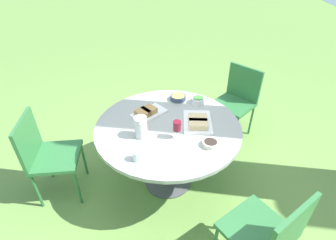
{
  "coord_description": "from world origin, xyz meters",
  "views": [
    {
      "loc": [
        1.94,
        0.06,
        2.16
      ],
      "look_at": [
        0.0,
        0.0,
        0.8
      ],
      "focal_mm": 28.0,
      "sensor_mm": 36.0,
      "label": 1
    }
  ],
  "objects_px": {
    "dining_table": "(168,134)",
    "chair_far_back": "(237,97)",
    "chair_near_left": "(46,152)",
    "chair_near_right": "(268,232)",
    "water_pitcher": "(141,127)",
    "wine_glass": "(177,126)"
  },
  "relations": [
    {
      "from": "dining_table",
      "to": "water_pitcher",
      "type": "relative_size",
      "value": 6.94
    },
    {
      "from": "chair_near_right",
      "to": "chair_far_back",
      "type": "xyz_separation_m",
      "value": [
        -1.82,
        0.13,
        0.0
      ]
    },
    {
      "from": "chair_near_left",
      "to": "chair_near_right",
      "type": "distance_m",
      "value": 1.99
    },
    {
      "from": "chair_near_left",
      "to": "water_pitcher",
      "type": "relative_size",
      "value": 4.59
    },
    {
      "from": "dining_table",
      "to": "water_pitcher",
      "type": "bearing_deg",
      "value": -53.64
    },
    {
      "from": "dining_table",
      "to": "chair_near_left",
      "type": "xyz_separation_m",
      "value": [
        0.16,
        -1.13,
        -0.11
      ]
    },
    {
      "from": "chair_near_left",
      "to": "wine_glass",
      "type": "distance_m",
      "value": 1.26
    },
    {
      "from": "water_pitcher",
      "to": "wine_glass",
      "type": "relative_size",
      "value": 1.14
    },
    {
      "from": "chair_far_back",
      "to": "water_pitcher",
      "type": "distance_m",
      "value": 1.54
    },
    {
      "from": "chair_near_left",
      "to": "chair_far_back",
      "type": "height_order",
      "value": "same"
    },
    {
      "from": "water_pitcher",
      "to": "wine_glass",
      "type": "distance_m",
      "value": 0.31
    },
    {
      "from": "chair_near_left",
      "to": "chair_near_right",
      "type": "bearing_deg",
      "value": 67.82
    },
    {
      "from": "water_pitcher",
      "to": "wine_glass",
      "type": "bearing_deg",
      "value": 88.15
    },
    {
      "from": "chair_near_left",
      "to": "water_pitcher",
      "type": "height_order",
      "value": "water_pitcher"
    },
    {
      "from": "dining_table",
      "to": "chair_far_back",
      "type": "distance_m",
      "value": 1.24
    },
    {
      "from": "wine_glass",
      "to": "water_pitcher",
      "type": "bearing_deg",
      "value": -91.85
    },
    {
      "from": "dining_table",
      "to": "chair_far_back",
      "type": "xyz_separation_m",
      "value": [
        -0.91,
        0.83,
        -0.11
      ]
    },
    {
      "from": "chair_near_right",
      "to": "water_pitcher",
      "type": "xyz_separation_m",
      "value": [
        -0.74,
        -0.93,
        0.31
      ]
    },
    {
      "from": "water_pitcher",
      "to": "wine_glass",
      "type": "xyz_separation_m",
      "value": [
        0.01,
        0.31,
        0.02
      ]
    },
    {
      "from": "chair_far_back",
      "to": "chair_near_right",
      "type": "bearing_deg",
      "value": -3.93
    },
    {
      "from": "dining_table",
      "to": "chair_far_back",
      "type": "height_order",
      "value": "chair_far_back"
    },
    {
      "from": "chair_near_left",
      "to": "wine_glass",
      "type": "relative_size",
      "value": 5.24
    }
  ]
}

